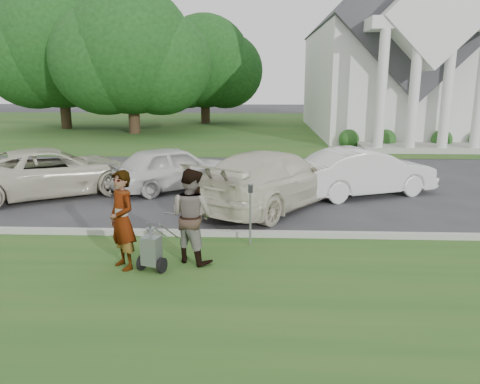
# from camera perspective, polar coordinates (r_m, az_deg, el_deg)

# --- Properties ---
(ground) EXTENTS (120.00, 120.00, 0.00)m
(ground) POSITION_cam_1_polar(r_m,az_deg,el_deg) (10.70, -1.00, -6.44)
(ground) COLOR #333335
(ground) RESTS_ON ground
(grass_strip) EXTENTS (80.00, 7.00, 0.01)m
(grass_strip) POSITION_cam_1_polar(r_m,az_deg,el_deg) (7.95, -2.29, -13.83)
(grass_strip) COLOR #23511C
(grass_strip) RESTS_ON ground
(church_lawn) EXTENTS (80.00, 30.00, 0.01)m
(church_lawn) POSITION_cam_1_polar(r_m,az_deg,el_deg) (37.22, 1.45, 7.98)
(church_lawn) COLOR #23511C
(church_lawn) RESTS_ON ground
(curb) EXTENTS (80.00, 0.18, 0.15)m
(curb) POSITION_cam_1_polar(r_m,az_deg,el_deg) (11.19, -0.83, -5.11)
(curb) COLOR #9E9E93
(curb) RESTS_ON ground
(church) EXTENTS (9.19, 19.00, 24.10)m
(church) POSITION_cam_1_polar(r_m,az_deg,el_deg) (34.27, 17.32, 16.84)
(church) COLOR white
(church) RESTS_ON ground
(tree_left) EXTENTS (10.63, 8.40, 9.71)m
(tree_left) POSITION_cam_1_polar(r_m,az_deg,el_deg) (33.19, -13.18, 15.78)
(tree_left) COLOR #332316
(tree_left) RESTS_ON ground
(tree_far) EXTENTS (11.64, 9.20, 10.73)m
(tree_far) POSITION_cam_1_polar(r_m,az_deg,el_deg) (38.00, -21.09, 15.81)
(tree_far) COLOR #332316
(tree_far) RESTS_ON ground
(tree_back) EXTENTS (9.61, 7.60, 8.89)m
(tree_back) POSITION_cam_1_polar(r_m,az_deg,el_deg) (40.30, -4.35, 15.10)
(tree_back) COLOR #332316
(tree_back) RESTS_ON ground
(striping_cart) EXTENTS (0.71, 1.11, 0.96)m
(striping_cart) POSITION_cam_1_polar(r_m,az_deg,el_deg) (9.30, -10.71, -7.13)
(striping_cart) COLOR black
(striping_cart) RESTS_ON ground
(person_left) EXTENTS (0.83, 0.84, 1.96)m
(person_left) POSITION_cam_1_polar(r_m,az_deg,el_deg) (9.39, -14.16, -3.43)
(person_left) COLOR #999999
(person_left) RESTS_ON ground
(person_right) EXTENTS (1.18, 1.11, 1.94)m
(person_right) POSITION_cam_1_polar(r_m,az_deg,el_deg) (9.49, -5.92, -2.98)
(person_right) COLOR #999999
(person_right) RESTS_ON ground
(parking_meter_near) EXTENTS (0.10, 0.09, 1.43)m
(parking_meter_near) POSITION_cam_1_polar(r_m,az_deg,el_deg) (10.39, 1.28, -1.83)
(parking_meter_near) COLOR gray
(parking_meter_near) RESTS_ON ground
(car_a) EXTENTS (6.01, 5.05, 1.53)m
(car_a) POSITION_cam_1_polar(r_m,az_deg,el_deg) (16.19, -21.84, 2.31)
(car_a) COLOR beige
(car_a) RESTS_ON ground
(car_b) EXTENTS (4.56, 4.06, 1.49)m
(car_b) POSITION_cam_1_polar(r_m,az_deg,el_deg) (15.98, -8.19, 2.95)
(car_b) COLOR silver
(car_b) RESTS_ON ground
(car_c) EXTENTS (5.15, 6.02, 1.66)m
(car_c) POSITION_cam_1_polar(r_m,az_deg,el_deg) (13.67, 4.02, 1.60)
(car_c) COLOR beige
(car_c) RESTS_ON ground
(car_d) EXTENTS (4.87, 3.20, 1.52)m
(car_d) POSITION_cam_1_polar(r_m,az_deg,el_deg) (15.58, 14.96, 2.39)
(car_d) COLOR silver
(car_d) RESTS_ON ground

